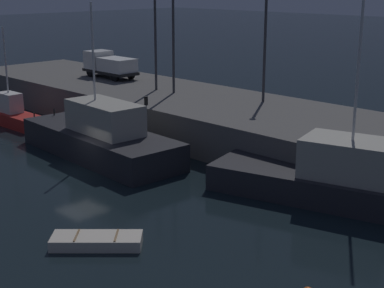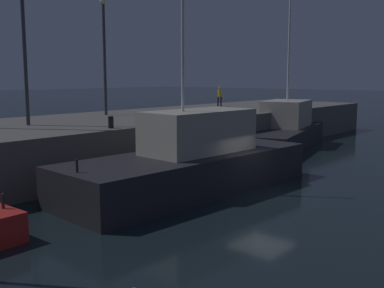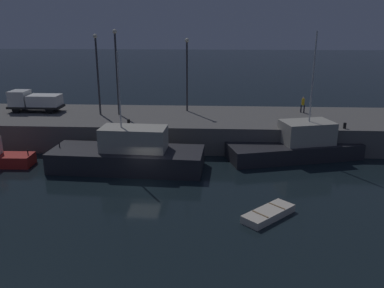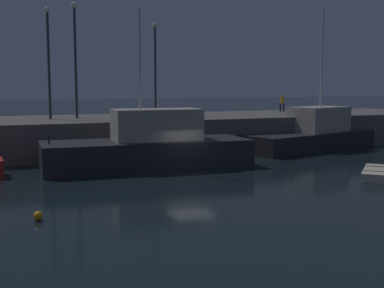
{
  "view_description": "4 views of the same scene",
  "coord_description": "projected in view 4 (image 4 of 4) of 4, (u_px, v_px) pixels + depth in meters",
  "views": [
    {
      "loc": [
        28.56,
        -18.95,
        11.18
      ],
      "look_at": [
        3.04,
        6.55,
        1.06
      ],
      "focal_mm": 54.58,
      "sensor_mm": 36.0,
      "label": 1
    },
    {
      "loc": [
        -17.71,
        -11.08,
        5.28
      ],
      "look_at": [
        4.46,
        8.12,
        1.0
      ],
      "focal_mm": 43.37,
      "sensor_mm": 36.0,
      "label": 2
    },
    {
      "loc": [
        5.43,
        -28.77,
        12.09
      ],
      "look_at": [
        3.59,
        5.75,
        1.45
      ],
      "focal_mm": 37.04,
      "sensor_mm": 36.0,
      "label": 3
    },
    {
      "loc": [
        -11.31,
        -27.73,
        5.22
      ],
      "look_at": [
        2.83,
        6.69,
        0.9
      ],
      "focal_mm": 47.75,
      "sensor_mm": 36.0,
      "label": 4
    }
  ],
  "objects": [
    {
      "name": "lamp_post_central",
      "position": [
        155.0,
        61.0,
        43.69
      ],
      "size": [
        0.44,
        0.44,
        7.85
      ],
      "color": "#38383D",
      "rests_on": "pier_quay"
    },
    {
      "name": "fishing_trawler_red",
      "position": [
        149.0,
        147.0,
        32.2
      ],
      "size": [
        13.15,
        4.99,
        9.9
      ],
      "color": "#232328",
      "rests_on": "ground"
    },
    {
      "name": "bollard_west",
      "position": [
        349.0,
        112.0,
        43.61
      ],
      "size": [
        0.28,
        0.28,
        0.54
      ],
      "primitive_type": "cylinder",
      "color": "black",
      "rests_on": "pier_quay"
    },
    {
      "name": "mooring_buoy_near",
      "position": [
        38.0,
        216.0,
        19.73
      ],
      "size": [
        0.36,
        0.36,
        0.36
      ],
      "primitive_type": "sphere",
      "color": "orange",
      "rests_on": "ground"
    },
    {
      "name": "dockworker",
      "position": [
        282.0,
        102.0,
        48.72
      ],
      "size": [
        0.45,
        0.4,
        1.74
      ],
      "color": "black",
      "rests_on": "pier_quay"
    },
    {
      "name": "fishing_boat_blue",
      "position": [
        312.0,
        135.0,
        41.28
      ],
      "size": [
        12.78,
        6.84,
        11.4
      ],
      "color": "#232328",
      "rests_on": "ground"
    },
    {
      "name": "bollard_central",
      "position": [
        117.0,
        117.0,
        35.96
      ],
      "size": [
        0.28,
        0.28,
        0.61
      ],
      "primitive_type": "cylinder",
      "color": "black",
      "rests_on": "pier_quay"
    },
    {
      "name": "pier_quay",
      "position": [
        135.0,
        133.0,
        41.22
      ],
      "size": [
        56.28,
        10.53,
        2.65
      ],
      "color": "#5B5956",
      "rests_on": "ground"
    },
    {
      "name": "lamp_post_west",
      "position": [
        48.0,
        54.0,
        38.08
      ],
      "size": [
        0.44,
        0.44,
        8.33
      ],
      "color": "#38383D",
      "rests_on": "pier_quay"
    },
    {
      "name": "rowboat_white_mid",
      "position": [
        377.0,
        173.0,
        28.79
      ],
      "size": [
        3.76,
        3.76,
        0.54
      ],
      "color": "beige",
      "rests_on": "ground"
    },
    {
      "name": "lamp_post_east",
      "position": [
        75.0,
        52.0,
        38.87
      ],
      "size": [
        0.44,
        0.44,
        8.78
      ],
      "color": "#38383D",
      "rests_on": "pier_quay"
    },
    {
      "name": "ground_plane",
      "position": [
        191.0,
        173.0,
        30.35
      ],
      "size": [
        320.0,
        320.0,
        0.0
      ],
      "primitive_type": "plane",
      "color": "black"
    }
  ]
}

